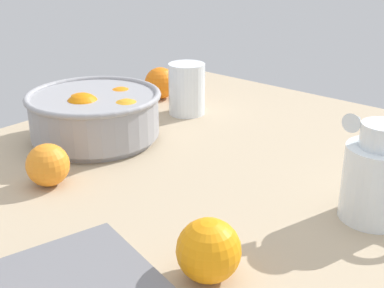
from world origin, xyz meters
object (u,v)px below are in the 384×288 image
at_px(fruit_bowl, 97,114).
at_px(loose_orange_2, 48,165).
at_px(loose_orange_1, 160,83).
at_px(loose_orange_0, 209,250).
at_px(second_glass, 187,92).
at_px(juice_pitcher, 377,183).

bearing_deg(fruit_bowl, loose_orange_2, -152.79).
bearing_deg(loose_orange_1, loose_orange_0, -131.60).
distance_m(loose_orange_1, loose_orange_2, 0.50).
distance_m(second_glass, loose_orange_0, 0.61).
bearing_deg(loose_orange_1, fruit_bowl, -160.41).
bearing_deg(loose_orange_1, juice_pitcher, -109.01).
distance_m(juice_pitcher, second_glass, 0.54).
bearing_deg(loose_orange_1, second_glass, -109.41).
bearing_deg(loose_orange_2, second_glass, 9.10).
distance_m(fruit_bowl, loose_orange_1, 0.30).
height_order(second_glass, loose_orange_2, second_glass).
height_order(loose_orange_0, loose_orange_2, loose_orange_0).
height_order(fruit_bowl, second_glass, second_glass).
bearing_deg(loose_orange_0, loose_orange_1, 48.40).
xyz_separation_m(second_glass, loose_orange_1, (0.04, 0.13, -0.01)).
xyz_separation_m(fruit_bowl, loose_orange_2, (-0.18, -0.09, -0.02)).
distance_m(second_glass, loose_orange_2, 0.42).
height_order(fruit_bowl, loose_orange_1, fruit_bowl).
relative_size(juice_pitcher, loose_orange_2, 2.18).
relative_size(second_glass, loose_orange_1, 1.48).
bearing_deg(second_glass, fruit_bowl, 173.81).
xyz_separation_m(fruit_bowl, juice_pitcher, (0.06, -0.53, 0.00)).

